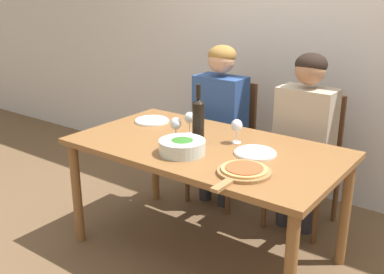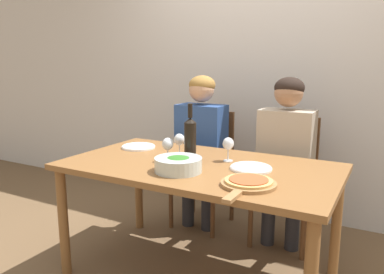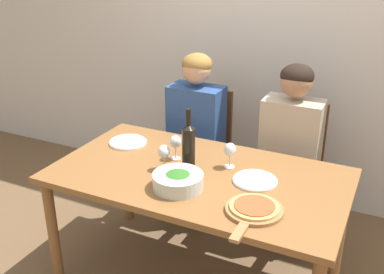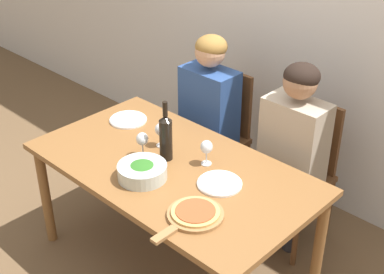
{
  "view_description": "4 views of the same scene",
  "coord_description": "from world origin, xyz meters",
  "px_view_note": "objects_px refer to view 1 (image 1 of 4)",
  "views": [
    {
      "loc": [
        1.45,
        -2.11,
        1.65
      ],
      "look_at": [
        -0.08,
        -0.03,
        0.78
      ],
      "focal_mm": 42.0,
      "sensor_mm": 36.0,
      "label": 1
    },
    {
      "loc": [
        1.02,
        -1.94,
        1.34
      ],
      "look_at": [
        -0.06,
        0.02,
        0.9
      ],
      "focal_mm": 35.0,
      "sensor_mm": 36.0,
      "label": 2
    },
    {
      "loc": [
        0.94,
        -2.02,
        1.91
      ],
      "look_at": [
        -0.11,
        0.15,
        0.88
      ],
      "focal_mm": 42.0,
      "sensor_mm": 36.0,
      "label": 3
    },
    {
      "loc": [
        1.82,
        -1.74,
        2.37
      ],
      "look_at": [
        0.07,
        0.09,
        0.91
      ],
      "focal_mm": 50.0,
      "sensor_mm": 36.0,
      "label": 4
    }
  ],
  "objects_px": {
    "dinner_plate_left": "(152,121)",
    "person_man": "(305,126)",
    "chair_right": "(308,155)",
    "pizza_on_board": "(243,171)",
    "dinner_plate_right": "(255,153)",
    "wine_bottle": "(198,119)",
    "person_woman": "(219,110)",
    "chair_left": "(226,137)",
    "wine_glass_centre": "(176,125)",
    "wine_glass_left": "(190,119)",
    "wine_glass_right": "(237,127)",
    "broccoli_bowl": "(182,146)"
  },
  "relations": [
    {
      "from": "person_woman",
      "to": "wine_bottle",
      "type": "xyz_separation_m",
      "value": [
        0.26,
        -0.64,
        0.13
      ]
    },
    {
      "from": "pizza_on_board",
      "to": "wine_glass_left",
      "type": "distance_m",
      "value": 0.71
    },
    {
      "from": "broccoli_bowl",
      "to": "wine_glass_left",
      "type": "height_order",
      "value": "wine_glass_left"
    },
    {
      "from": "person_woman",
      "to": "broccoli_bowl",
      "type": "relative_size",
      "value": 4.62
    },
    {
      "from": "person_woman",
      "to": "dinner_plate_right",
      "type": "relative_size",
      "value": 5.15
    },
    {
      "from": "person_man",
      "to": "wine_bottle",
      "type": "height_order",
      "value": "person_man"
    },
    {
      "from": "chair_right",
      "to": "dinner_plate_left",
      "type": "distance_m",
      "value": 1.14
    },
    {
      "from": "wine_bottle",
      "to": "chair_left",
      "type": "bearing_deg",
      "value": 109.26
    },
    {
      "from": "wine_glass_right",
      "to": "wine_bottle",
      "type": "bearing_deg",
      "value": -150.89
    },
    {
      "from": "broccoli_bowl",
      "to": "wine_glass_centre",
      "type": "bearing_deg",
      "value": 137.58
    },
    {
      "from": "pizza_on_board",
      "to": "wine_glass_left",
      "type": "bearing_deg",
      "value": 149.74
    },
    {
      "from": "chair_right",
      "to": "wine_glass_centre",
      "type": "relative_size",
      "value": 6.23
    },
    {
      "from": "dinner_plate_right",
      "to": "wine_glass_right",
      "type": "relative_size",
      "value": 1.6
    },
    {
      "from": "dinner_plate_right",
      "to": "wine_glass_centre",
      "type": "distance_m",
      "value": 0.53
    },
    {
      "from": "person_man",
      "to": "pizza_on_board",
      "type": "xyz_separation_m",
      "value": [
        0.06,
        -0.92,
        0.0
      ]
    },
    {
      "from": "wine_bottle",
      "to": "wine_glass_centre",
      "type": "bearing_deg",
      "value": -147.96
    },
    {
      "from": "person_man",
      "to": "dinner_plate_right",
      "type": "height_order",
      "value": "person_man"
    },
    {
      "from": "wine_glass_right",
      "to": "broccoli_bowl",
      "type": "bearing_deg",
      "value": -114.84
    },
    {
      "from": "wine_bottle",
      "to": "dinner_plate_left",
      "type": "distance_m",
      "value": 0.55
    },
    {
      "from": "wine_bottle",
      "to": "dinner_plate_left",
      "type": "relative_size",
      "value": 1.49
    },
    {
      "from": "dinner_plate_left",
      "to": "person_man",
      "type": "bearing_deg",
      "value": 27.85
    },
    {
      "from": "dinner_plate_right",
      "to": "wine_glass_left",
      "type": "height_order",
      "value": "wine_glass_left"
    },
    {
      "from": "dinner_plate_right",
      "to": "chair_right",
      "type": "bearing_deg",
      "value": 87.5
    },
    {
      "from": "person_man",
      "to": "wine_glass_centre",
      "type": "distance_m",
      "value": 0.9
    },
    {
      "from": "person_man",
      "to": "wine_glass_right",
      "type": "bearing_deg",
      "value": -112.69
    },
    {
      "from": "person_man",
      "to": "wine_glass_left",
      "type": "bearing_deg",
      "value": -134.26
    },
    {
      "from": "chair_right",
      "to": "wine_glass_left",
      "type": "relative_size",
      "value": 6.23
    },
    {
      "from": "pizza_on_board",
      "to": "broccoli_bowl",
      "type": "bearing_deg",
      "value": 173.18
    },
    {
      "from": "wine_glass_left",
      "to": "wine_bottle",
      "type": "bearing_deg",
      "value": -31.83
    },
    {
      "from": "person_man",
      "to": "dinner_plate_right",
      "type": "distance_m",
      "value": 0.63
    },
    {
      "from": "person_man",
      "to": "chair_left",
      "type": "bearing_deg",
      "value": 170.8
    },
    {
      "from": "person_woman",
      "to": "person_man",
      "type": "bearing_deg",
      "value": 0.0
    },
    {
      "from": "person_man",
      "to": "pizza_on_board",
      "type": "relative_size",
      "value": 2.96
    },
    {
      "from": "dinner_plate_left",
      "to": "wine_glass_centre",
      "type": "relative_size",
      "value": 1.6
    },
    {
      "from": "chair_right",
      "to": "person_man",
      "type": "relative_size",
      "value": 0.76
    },
    {
      "from": "pizza_on_board",
      "to": "wine_glass_centre",
      "type": "bearing_deg",
      "value": 161.27
    },
    {
      "from": "chair_left",
      "to": "person_woman",
      "type": "relative_size",
      "value": 0.76
    },
    {
      "from": "chair_left",
      "to": "wine_glass_right",
      "type": "bearing_deg",
      "value": -53.69
    },
    {
      "from": "person_man",
      "to": "wine_glass_centre",
      "type": "height_order",
      "value": "person_man"
    },
    {
      "from": "person_woman",
      "to": "wine_glass_right",
      "type": "xyz_separation_m",
      "value": [
        0.47,
        -0.52,
        0.09
      ]
    },
    {
      "from": "pizza_on_board",
      "to": "wine_glass_left",
      "type": "height_order",
      "value": "wine_glass_left"
    },
    {
      "from": "dinner_plate_right",
      "to": "wine_glass_centre",
      "type": "height_order",
      "value": "wine_glass_centre"
    },
    {
      "from": "broccoli_bowl",
      "to": "wine_glass_centre",
      "type": "distance_m",
      "value": 0.23
    },
    {
      "from": "chair_left",
      "to": "dinner_plate_right",
      "type": "xyz_separation_m",
      "value": [
        0.65,
        -0.74,
        0.23
      ]
    },
    {
      "from": "chair_right",
      "to": "person_woman",
      "type": "relative_size",
      "value": 0.76
    },
    {
      "from": "chair_right",
      "to": "dinner_plate_left",
      "type": "height_order",
      "value": "chair_right"
    },
    {
      "from": "person_man",
      "to": "wine_bottle",
      "type": "xyz_separation_m",
      "value": [
        -0.42,
        -0.64,
        0.13
      ]
    },
    {
      "from": "wine_bottle",
      "to": "wine_glass_left",
      "type": "height_order",
      "value": "wine_bottle"
    },
    {
      "from": "person_man",
      "to": "pizza_on_board",
      "type": "distance_m",
      "value": 0.92
    },
    {
      "from": "pizza_on_board",
      "to": "wine_glass_centre",
      "type": "distance_m",
      "value": 0.64
    }
  ]
}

